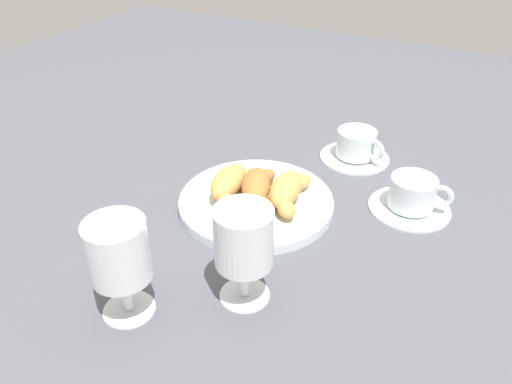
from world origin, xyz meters
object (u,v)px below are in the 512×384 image
(pastry_plate, at_px, (256,201))
(croissant_large, at_px, (229,184))
(croissant_small, at_px, (258,187))
(sugar_packet, at_px, (130,228))
(juice_glass_left, at_px, (119,255))
(coffee_cup_near, at_px, (412,197))
(croissant_extra, at_px, (288,190))
(juice_glass_right, at_px, (244,241))
(coffee_cup_far, at_px, (356,147))

(pastry_plate, distance_m, croissant_large, 0.06)
(croissant_small, distance_m, sugar_packet, 0.22)
(juice_glass_left, bearing_deg, coffee_cup_near, 147.06)
(croissant_extra, bearing_deg, juice_glass_right, 10.21)
(juice_glass_left, bearing_deg, croissant_small, 173.37)
(croissant_large, xyz_separation_m, coffee_cup_far, (-0.26, 0.14, -0.01))
(juice_glass_right, bearing_deg, sugar_packet, -99.36)
(croissant_small, height_order, juice_glass_right, juice_glass_right)
(croissant_extra, relative_size, juice_glass_left, 0.97)
(croissant_small, relative_size, coffee_cup_near, 0.92)
(pastry_plate, relative_size, coffee_cup_near, 1.93)
(croissant_large, relative_size, juice_glass_left, 0.97)
(croissant_extra, bearing_deg, sugar_packet, -48.92)
(coffee_cup_near, relative_size, sugar_packet, 2.72)
(pastry_plate, xyz_separation_m, coffee_cup_far, (-0.24, 0.09, 0.02))
(coffee_cup_near, distance_m, juice_glass_right, 0.35)
(coffee_cup_far, bearing_deg, juice_glass_right, -0.45)
(juice_glass_right, bearing_deg, juice_glass_left, -51.32)
(croissant_extra, height_order, coffee_cup_near, croissant_extra)
(pastry_plate, height_order, coffee_cup_far, coffee_cup_far)
(pastry_plate, xyz_separation_m, coffee_cup_near, (-0.12, 0.23, 0.02))
(croissant_large, distance_m, juice_glass_left, 0.28)
(coffee_cup_near, bearing_deg, juice_glass_right, -24.86)
(croissant_small, height_order, coffee_cup_near, croissant_small)
(pastry_plate, relative_size, juice_glass_left, 1.87)
(croissant_small, distance_m, coffee_cup_near, 0.26)
(croissant_extra, bearing_deg, pastry_plate, -72.62)
(croissant_small, distance_m, coffee_cup_far, 0.26)
(juice_glass_right, bearing_deg, pastry_plate, -155.38)
(coffee_cup_far, relative_size, sugar_packet, 2.72)
(croissant_large, xyz_separation_m, croissant_extra, (-0.03, 0.10, 0.00))
(croissant_extra, height_order, sugar_packet, croissant_extra)
(pastry_plate, height_order, croissant_extra, croissant_extra)
(juice_glass_left, distance_m, juice_glass_right, 0.15)
(pastry_plate, bearing_deg, juice_glass_right, 24.62)
(juice_glass_left, height_order, sugar_packet, juice_glass_left)
(coffee_cup_near, xyz_separation_m, juice_glass_left, (0.41, -0.26, 0.07))
(coffee_cup_far, bearing_deg, sugar_packet, -30.84)
(coffee_cup_near, xyz_separation_m, sugar_packet, (0.27, -0.38, -0.02))
(pastry_plate, height_order, juice_glass_right, juice_glass_right)
(croissant_small, distance_m, juice_glass_left, 0.30)
(croissant_small, relative_size, sugar_packet, 2.49)
(croissant_extra, xyz_separation_m, juice_glass_left, (0.30, -0.08, 0.05))
(croissant_extra, height_order, juice_glass_right, juice_glass_right)
(pastry_plate, distance_m, coffee_cup_far, 0.26)
(sugar_packet, bearing_deg, coffee_cup_near, 165.96)
(croissant_extra, distance_m, juice_glass_right, 0.22)
(coffee_cup_far, relative_size, juice_glass_left, 0.97)
(pastry_plate, bearing_deg, croissant_large, -71.46)
(coffee_cup_near, height_order, coffee_cup_far, same)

